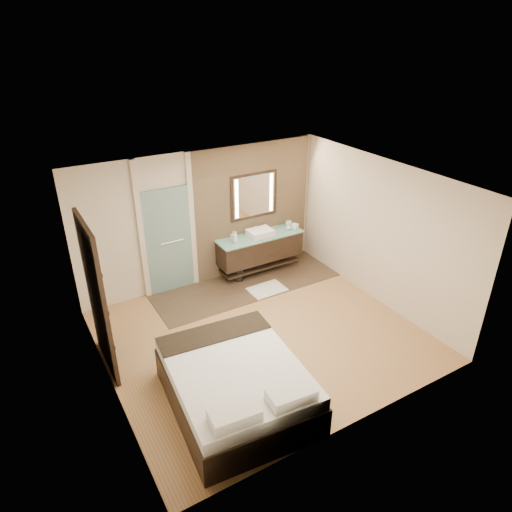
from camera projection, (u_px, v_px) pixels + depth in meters
floor at (262, 335)px, 7.76m from camera, size 5.00×5.00×0.00m
tile_strip at (247, 285)px, 9.26m from camera, size 3.80×1.30×0.01m
stone_wall at (253, 209)px, 9.34m from camera, size 2.60×0.08×2.70m
vanity at (260, 248)px, 9.47m from camera, size 1.85×0.55×0.88m
mirror_unit at (254, 196)px, 9.16m from camera, size 1.06×0.04×0.96m
frosted_door at (168, 237)px, 8.60m from camera, size 1.10×0.12×2.70m
shoji_partition at (97, 297)px, 6.58m from camera, size 0.06×1.20×2.40m
bed at (236, 385)px, 6.22m from camera, size 1.88×2.27×0.82m
bath_mat at (267, 289)px, 9.07m from camera, size 0.73×0.51×0.02m
waste_bin at (238, 275)px, 9.37m from camera, size 0.28×0.28×0.26m
tissue_box at (295, 226)px, 9.63m from camera, size 0.16×0.16×0.10m
soap_bottle_a at (235, 237)px, 8.98m from camera, size 0.12×0.12×0.23m
soap_bottle_b at (233, 236)px, 9.07m from camera, size 0.10×0.10×0.19m
soap_bottle_c at (289, 227)px, 9.55m from camera, size 0.12×0.12×0.14m
cup at (289, 223)px, 9.75m from camera, size 0.18×0.18×0.11m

